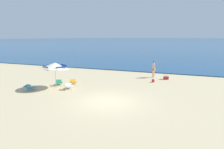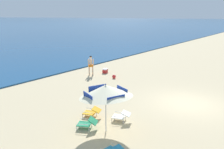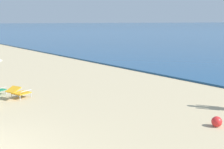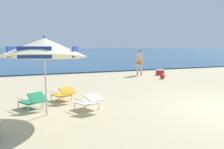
# 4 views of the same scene
# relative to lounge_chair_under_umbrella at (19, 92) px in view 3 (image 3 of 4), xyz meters

# --- Properties ---
(lounge_chair_under_umbrella) EXTENTS (0.81, 1.00, 0.51)m
(lounge_chair_under_umbrella) POSITION_rel_lounge_chair_under_umbrella_xyz_m (0.00, 0.00, 0.00)
(lounge_chair_under_umbrella) COLOR gold
(lounge_chair_under_umbrella) RESTS_ON ground
(beach_ball) EXTENTS (0.31, 0.31, 0.31)m
(beach_ball) POSITION_rel_lounge_chair_under_umbrella_xyz_m (6.65, 3.47, -0.12)
(beach_ball) COLOR red
(beach_ball) RESTS_ON ground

